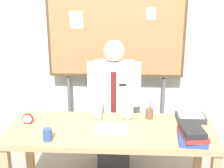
{
  "coord_description": "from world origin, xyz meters",
  "views": [
    {
      "loc": [
        0.14,
        -2.49,
        1.94
      ],
      "look_at": [
        0.0,
        0.18,
        1.09
      ],
      "focal_mm": 50.41,
      "sensor_mm": 36.0,
      "label": 1
    }
  ],
  "objects_px": {
    "pen_holder": "(149,113)",
    "book_stack": "(192,135)",
    "paper_tray": "(191,117)",
    "bulletin_board": "(116,37)",
    "open_notebook": "(112,129)",
    "coffee_mug": "(48,135)",
    "desk": "(111,138)",
    "desk_clock": "(28,119)",
    "person": "(114,111)"
  },
  "relations": [
    {
      "from": "open_notebook",
      "to": "desk_clock",
      "type": "distance_m",
      "value": 0.77
    },
    {
      "from": "desk",
      "to": "desk_clock",
      "type": "distance_m",
      "value": 0.77
    },
    {
      "from": "paper_tray",
      "to": "desk",
      "type": "bearing_deg",
      "value": -163.58
    },
    {
      "from": "person",
      "to": "pen_holder",
      "type": "xyz_separation_m",
      "value": [
        0.35,
        -0.34,
        0.13
      ]
    },
    {
      "from": "person",
      "to": "pen_holder",
      "type": "distance_m",
      "value": 0.5
    },
    {
      "from": "coffee_mug",
      "to": "pen_holder",
      "type": "height_order",
      "value": "pen_holder"
    },
    {
      "from": "pen_holder",
      "to": "paper_tray",
      "type": "height_order",
      "value": "pen_holder"
    },
    {
      "from": "desk_clock",
      "to": "pen_holder",
      "type": "distance_m",
      "value": 1.11
    },
    {
      "from": "open_notebook",
      "to": "pen_holder",
      "type": "relative_size",
      "value": 1.78
    },
    {
      "from": "open_notebook",
      "to": "pen_holder",
      "type": "height_order",
      "value": "pen_holder"
    },
    {
      "from": "desk",
      "to": "desk_clock",
      "type": "xyz_separation_m",
      "value": [
        -0.75,
        0.06,
        0.13
      ]
    },
    {
      "from": "desk_clock",
      "to": "paper_tray",
      "type": "bearing_deg",
      "value": 5.77
    },
    {
      "from": "desk_clock",
      "to": "coffee_mug",
      "type": "distance_m",
      "value": 0.4
    },
    {
      "from": "person",
      "to": "paper_tray",
      "type": "relative_size",
      "value": 5.44
    },
    {
      "from": "open_notebook",
      "to": "desk_clock",
      "type": "bearing_deg",
      "value": 173.7
    },
    {
      "from": "coffee_mug",
      "to": "open_notebook",
      "type": "bearing_deg",
      "value": 24.14
    },
    {
      "from": "desk",
      "to": "desk_clock",
      "type": "bearing_deg",
      "value": 175.13
    },
    {
      "from": "pen_holder",
      "to": "paper_tray",
      "type": "xyz_separation_m",
      "value": [
        0.38,
        -0.02,
        -0.02
      ]
    },
    {
      "from": "book_stack",
      "to": "pen_holder",
      "type": "xyz_separation_m",
      "value": [
        -0.32,
        0.43,
        -0.01
      ]
    },
    {
      "from": "bulletin_board",
      "to": "open_notebook",
      "type": "distance_m",
      "value": 1.19
    },
    {
      "from": "pen_holder",
      "to": "paper_tray",
      "type": "relative_size",
      "value": 0.62
    },
    {
      "from": "coffee_mug",
      "to": "book_stack",
      "type": "bearing_deg",
      "value": 2.46
    },
    {
      "from": "bulletin_board",
      "to": "coffee_mug",
      "type": "relative_size",
      "value": 18.99
    },
    {
      "from": "person",
      "to": "bulletin_board",
      "type": "relative_size",
      "value": 0.75
    },
    {
      "from": "desk_clock",
      "to": "pen_holder",
      "type": "xyz_separation_m",
      "value": [
        1.1,
        0.17,
        0.01
      ]
    },
    {
      "from": "paper_tray",
      "to": "coffee_mug",
      "type": "bearing_deg",
      "value": -159.37
    },
    {
      "from": "book_stack",
      "to": "pen_holder",
      "type": "distance_m",
      "value": 0.53
    },
    {
      "from": "pen_holder",
      "to": "open_notebook",
      "type": "bearing_deg",
      "value": -142.99
    },
    {
      "from": "desk_clock",
      "to": "paper_tray",
      "type": "relative_size",
      "value": 0.36
    },
    {
      "from": "open_notebook",
      "to": "coffee_mug",
      "type": "bearing_deg",
      "value": -155.86
    },
    {
      "from": "bulletin_board",
      "to": "open_notebook",
      "type": "relative_size",
      "value": 6.64
    },
    {
      "from": "book_stack",
      "to": "coffee_mug",
      "type": "relative_size",
      "value": 3.14
    },
    {
      "from": "open_notebook",
      "to": "paper_tray",
      "type": "height_order",
      "value": "paper_tray"
    },
    {
      "from": "desk",
      "to": "open_notebook",
      "type": "xyz_separation_m",
      "value": [
        0.01,
        -0.02,
        0.1
      ]
    },
    {
      "from": "desk_clock",
      "to": "pen_holder",
      "type": "height_order",
      "value": "pen_holder"
    },
    {
      "from": "open_notebook",
      "to": "pen_holder",
      "type": "distance_m",
      "value": 0.43
    },
    {
      "from": "person",
      "to": "pen_holder",
      "type": "bearing_deg",
      "value": -44.42
    },
    {
      "from": "bulletin_board",
      "to": "paper_tray",
      "type": "height_order",
      "value": "bulletin_board"
    },
    {
      "from": "person",
      "to": "paper_tray",
      "type": "distance_m",
      "value": 0.82
    },
    {
      "from": "person",
      "to": "coffee_mug",
      "type": "bearing_deg",
      "value": -121.1
    },
    {
      "from": "pen_holder",
      "to": "book_stack",
      "type": "bearing_deg",
      "value": -53.83
    },
    {
      "from": "bulletin_board",
      "to": "desk_clock",
      "type": "xyz_separation_m",
      "value": [
        -0.75,
        -0.93,
        -0.6
      ]
    },
    {
      "from": "desk_clock",
      "to": "book_stack",
      "type": "bearing_deg",
      "value": -10.41
    },
    {
      "from": "book_stack",
      "to": "paper_tray",
      "type": "height_order",
      "value": "book_stack"
    },
    {
      "from": "desk",
      "to": "book_stack",
      "type": "bearing_deg",
      "value": -16.49
    },
    {
      "from": "desk",
      "to": "coffee_mug",
      "type": "bearing_deg",
      "value": -153.61
    },
    {
      "from": "open_notebook",
      "to": "coffee_mug",
      "type": "height_order",
      "value": "coffee_mug"
    },
    {
      "from": "desk",
      "to": "person",
      "type": "distance_m",
      "value": 0.58
    },
    {
      "from": "book_stack",
      "to": "paper_tray",
      "type": "relative_size",
      "value": 1.2
    },
    {
      "from": "desk",
      "to": "bulletin_board",
      "type": "relative_size",
      "value": 0.96
    }
  ]
}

